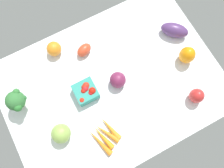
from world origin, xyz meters
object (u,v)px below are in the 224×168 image
at_px(heirloom_tomato_green, 61,134).
at_px(eggplant, 175,30).
at_px(bell_pepper_red, 197,96).
at_px(roma_tomato, 84,50).
at_px(carrot_bunch, 105,135).
at_px(bell_pepper_orange, 187,55).
at_px(heirloom_tomato_orange, 54,49).
at_px(berry_basket, 86,91).
at_px(red_onion_center, 118,80).
at_px(broccoli_head, 16,101).

height_order(heirloom_tomato_green, eggplant, heirloom_tomato_green).
bearing_deg(bell_pepper_red, roma_tomato, 127.92).
bearing_deg(carrot_bunch, bell_pepper_orange, 15.68).
height_order(heirloom_tomato_orange, berry_basket, heirloom_tomato_orange).
height_order(red_onion_center, carrot_bunch, red_onion_center).
distance_m(heirloom_tomato_orange, berry_basket, 0.27).
height_order(heirloom_tomato_green, red_onion_center, heirloom_tomato_green).
height_order(red_onion_center, berry_basket, red_onion_center).
bearing_deg(bell_pepper_orange, eggplant, 80.46).
xyz_separation_m(heirloom_tomato_orange, red_onion_center, (0.20, -0.29, 0.00)).
height_order(bell_pepper_red, heirloom_tomato_green, heirloom_tomato_green).
height_order(heirloom_tomato_orange, heirloom_tomato_green, heirloom_tomato_green).
bearing_deg(eggplant, heirloom_tomato_green, 60.00).
height_order(bell_pepper_orange, eggplant, bell_pepper_orange).
bearing_deg(roma_tomato, bell_pepper_red, -71.44).
relative_size(roma_tomato, berry_basket, 0.79).
bearing_deg(bell_pepper_red, carrot_bunch, 174.65).
height_order(roma_tomato, eggplant, eggplant).
bearing_deg(carrot_bunch, heirloom_tomato_orange, 93.43).
distance_m(carrot_bunch, eggplant, 0.62).
distance_m(bell_pepper_orange, eggplant, 0.15).
bearing_deg(berry_basket, broccoli_head, 162.38).
distance_m(heirloom_tomato_orange, heirloom_tomato_green, 0.41).
bearing_deg(heirloom_tomato_orange, carrot_bunch, -86.57).
xyz_separation_m(bell_pepper_red, berry_basket, (-0.44, 0.26, -0.01)).
bearing_deg(red_onion_center, broccoli_head, 165.34).
bearing_deg(heirloom_tomato_orange, bell_pepper_orange, -31.44).
relative_size(roma_tomato, red_onion_center, 1.04).
height_order(bell_pepper_orange, heirloom_tomato_green, bell_pepper_orange).
bearing_deg(bell_pepper_orange, roma_tomato, 147.75).
distance_m(bell_pepper_red, carrot_bunch, 0.46).
bearing_deg(eggplant, red_onion_center, 59.37).
distance_m(bell_pepper_red, eggplant, 0.35).
bearing_deg(bell_pepper_orange, berry_basket, 172.00).
distance_m(roma_tomato, heirloom_tomato_green, 0.42).
xyz_separation_m(heirloom_tomato_green, berry_basket, (0.18, 0.12, -0.01)).
relative_size(bell_pepper_orange, berry_basket, 1.00).
bearing_deg(heirloom_tomato_green, red_onion_center, 16.10).
height_order(heirloom_tomato_orange, broccoli_head, broccoli_head).
bearing_deg(bell_pepper_red, heirloom_tomato_green, 167.50).
distance_m(berry_basket, eggplant, 0.54).
distance_m(bell_pepper_orange, berry_basket, 0.51).
relative_size(bell_pepper_orange, red_onion_center, 1.31).
height_order(roma_tomato, heirloom_tomato_orange, heirloom_tomato_orange).
xyz_separation_m(bell_pepper_red, bell_pepper_orange, (0.07, 0.19, 0.01)).
relative_size(bell_pepper_red, eggplant, 0.62).
bearing_deg(carrot_bunch, heirloom_tomato_green, 150.40).
height_order(roma_tomato, broccoli_head, broccoli_head).
height_order(roma_tomato, carrot_bunch, roma_tomato).
bearing_deg(roma_tomato, red_onion_center, -91.42).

